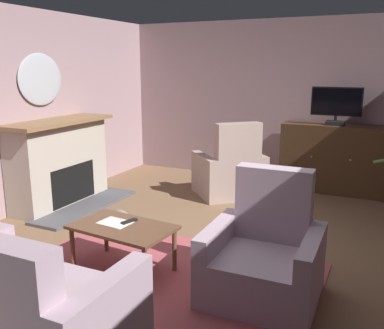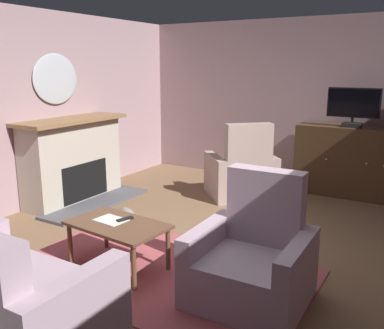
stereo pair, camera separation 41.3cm
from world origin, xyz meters
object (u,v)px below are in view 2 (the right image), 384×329
(armchair_in_far_corner, at_px, (242,174))
(sofa_floral, at_px, (4,300))
(armchair_angled_to_table, at_px, (252,262))
(wall_mirror_oval, at_px, (56,79))
(folded_newspaper, at_px, (111,220))
(tv_cabinet, at_px, (349,163))
(coffee_table, at_px, (118,228))
(television, at_px, (353,106))
(cat, at_px, (128,216))
(fireplace, at_px, (74,162))
(tv_remote, at_px, (125,219))

(armchair_in_far_corner, bearing_deg, sofa_floral, -90.06)
(armchair_in_far_corner, relative_size, armchair_angled_to_table, 1.16)
(wall_mirror_oval, height_order, armchair_angled_to_table, wall_mirror_oval)
(folded_newspaper, relative_size, armchair_in_far_corner, 0.24)
(wall_mirror_oval, xyz_separation_m, sofa_floral, (2.24, -2.60, -1.41))
(tv_cabinet, xyz_separation_m, coffee_table, (-1.42, -3.60, -0.10))
(television, height_order, cat, television)
(coffee_table, bearing_deg, folded_newspaper, 164.05)
(television, height_order, folded_newspaper, television)
(wall_mirror_oval, xyz_separation_m, armchair_angled_to_table, (3.50, -1.18, -1.41))
(folded_newspaper, bearing_deg, armchair_in_far_corner, 91.81)
(wall_mirror_oval, distance_m, armchair_angled_to_table, 3.95)
(fireplace, bearing_deg, tv_remote, -32.14)
(tv_cabinet, height_order, television, television)
(television, distance_m, armchair_in_far_corner, 1.87)
(coffee_table, height_order, armchair_angled_to_table, armchair_angled_to_table)
(tv_cabinet, xyz_separation_m, armchair_angled_to_table, (-0.10, -3.46, -0.17))
(armchair_angled_to_table, bearing_deg, folded_newspaper, -175.63)
(coffee_table, relative_size, folded_newspaper, 3.34)
(wall_mirror_oval, xyz_separation_m, folded_newspaper, (2.07, -1.28, -1.28))
(coffee_table, distance_m, folded_newspaper, 0.12)
(coffee_table, bearing_deg, armchair_angled_to_table, 6.00)
(wall_mirror_oval, height_order, folded_newspaper, wall_mirror_oval)
(television, xyz_separation_m, sofa_floral, (-1.35, -4.83, -1.02))
(armchair_angled_to_table, height_order, cat, armchair_angled_to_table)
(fireplace, height_order, tv_remote, fireplace)
(armchair_in_far_corner, height_order, armchair_angled_to_table, armchair_in_far_corner)
(coffee_table, bearing_deg, armchair_in_far_corner, 88.37)
(sofa_floral, distance_m, armchair_in_far_corner, 4.00)
(coffee_table, relative_size, armchair_in_far_corner, 0.81)
(tv_remote, bearing_deg, fireplace, 75.03)
(fireplace, bearing_deg, folded_newspaper, -35.23)
(armchair_angled_to_table, bearing_deg, tv_remote, -178.22)
(television, height_order, sofa_floral, television)
(cat, bearing_deg, television, 51.20)
(television, relative_size, coffee_table, 0.73)
(fireplace, xyz_separation_m, armchair_angled_to_table, (3.25, -1.18, -0.25))
(sofa_floral, bearing_deg, wall_mirror_oval, 130.77)
(fireplace, relative_size, armchair_angled_to_table, 1.61)
(folded_newspaper, bearing_deg, cat, 127.04)
(tv_cabinet, relative_size, sofa_floral, 1.07)
(wall_mirror_oval, bearing_deg, folded_newspaper, -31.88)
(television, xyz_separation_m, tv_remote, (-1.41, -3.45, -0.88))
(tv_cabinet, relative_size, television, 2.11)
(fireplace, relative_size, cat, 2.78)
(fireplace, distance_m, tv_remote, 2.29)
(armchair_angled_to_table, bearing_deg, cat, 157.87)
(television, bearing_deg, folded_newspaper, -113.50)
(wall_mirror_oval, bearing_deg, tv_cabinet, 32.44)
(fireplace, relative_size, coffee_table, 1.71)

